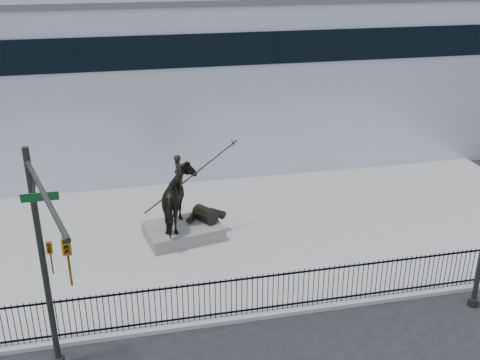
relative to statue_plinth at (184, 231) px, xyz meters
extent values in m
plane|color=black|center=(2.35, -7.07, -0.44)|extent=(120.00, 120.00, 0.00)
cube|color=gray|center=(2.35, -0.07, -0.37)|extent=(30.00, 12.00, 0.15)
cube|color=silver|center=(2.35, 12.93, 4.06)|extent=(44.00, 14.00, 9.00)
cube|color=black|center=(2.35, -5.82, -0.14)|extent=(22.00, 0.05, 0.05)
cube|color=black|center=(2.35, -5.82, 1.11)|extent=(22.00, 0.05, 0.05)
cube|color=black|center=(2.35, -5.82, 0.46)|extent=(22.00, 0.03, 1.50)
cube|color=#5D5A55|center=(0.00, 0.00, 0.00)|extent=(3.45, 2.69, 0.58)
imported|color=black|center=(0.00, 0.00, 1.52)|extent=(2.54, 2.81, 2.47)
imported|color=black|center=(-0.09, -0.02, 2.65)|extent=(0.51, 0.68, 1.67)
cylinder|color=black|center=(0.33, 0.07, 2.40)|extent=(3.91, 0.83, 2.51)
cylinder|color=black|center=(-4.65, -6.87, 3.06)|extent=(0.18, 0.18, 7.00)
cylinder|color=black|center=(-4.05, -8.99, 6.16)|extent=(1.47, 4.84, 0.12)
imported|color=#AD7313|center=(-3.45, -11.12, 5.53)|extent=(0.18, 0.22, 1.10)
imported|color=#AD7313|center=(-4.43, -6.87, 3.26)|extent=(0.16, 0.20, 1.00)
cube|color=#0C3F19|center=(-4.29, -8.07, 5.66)|extent=(0.90, 0.03, 0.22)
cylinder|color=black|center=(9.35, -6.87, -0.29)|extent=(0.36, 0.36, 0.30)
camera|label=1|loc=(-2.20, -21.18, 11.35)|focal=42.00mm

